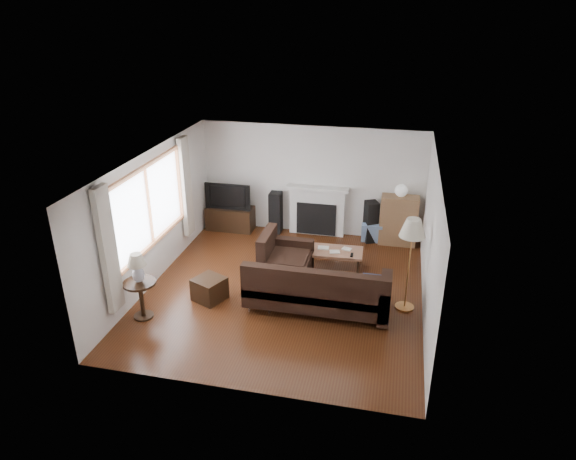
% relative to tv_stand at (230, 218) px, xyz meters
% --- Properties ---
extents(room, '(5.10, 5.60, 2.54)m').
position_rel_tv_stand_xyz_m(room, '(1.87, -2.48, 0.98)').
color(room, '#4B2310').
rests_on(room, ground).
extents(window, '(0.12, 2.74, 1.54)m').
position_rel_tv_stand_xyz_m(window, '(-0.58, -2.68, 1.28)').
color(window, '#985C38').
rests_on(window, room).
extents(curtain_near, '(0.10, 0.35, 2.10)m').
position_rel_tv_stand_xyz_m(curtain_near, '(-0.53, -4.20, 1.13)').
color(curtain_near, beige).
rests_on(curtain_near, room).
extents(curtain_far, '(0.10, 0.35, 2.10)m').
position_rel_tv_stand_xyz_m(curtain_far, '(-0.53, -1.16, 1.13)').
color(curtain_far, beige).
rests_on(curtain_far, room).
extents(fireplace, '(1.40, 0.26, 1.15)m').
position_rel_tv_stand_xyz_m(fireplace, '(2.02, 0.16, 0.30)').
color(fireplace, white).
rests_on(fireplace, room).
extents(tv_stand, '(1.09, 0.49, 0.54)m').
position_rel_tv_stand_xyz_m(tv_stand, '(0.00, 0.00, 0.00)').
color(tv_stand, black).
rests_on(tv_stand, ground).
extents(television, '(1.07, 0.14, 0.61)m').
position_rel_tv_stand_xyz_m(television, '(0.00, 0.00, 0.58)').
color(television, black).
rests_on(television, tv_stand).
extents(speaker_left, '(0.27, 0.32, 0.96)m').
position_rel_tv_stand_xyz_m(speaker_left, '(1.08, 0.07, 0.21)').
color(speaker_left, black).
rests_on(speaker_left, ground).
extents(speaker_right, '(0.36, 0.39, 0.93)m').
position_rel_tv_stand_xyz_m(speaker_right, '(3.25, 0.05, 0.19)').
color(speaker_right, black).
rests_on(speaker_right, ground).
extents(bookshelf, '(0.80, 0.38, 1.10)m').
position_rel_tv_stand_xyz_m(bookshelf, '(3.85, 0.05, 0.28)').
color(bookshelf, olive).
rests_on(bookshelf, ground).
extents(globe_lamp, '(0.27, 0.27, 0.27)m').
position_rel_tv_stand_xyz_m(globe_lamp, '(3.85, 0.05, 0.97)').
color(globe_lamp, white).
rests_on(globe_lamp, bookshelf).
extents(sectional_sofa, '(2.69, 1.97, 0.87)m').
position_rel_tv_stand_xyz_m(sectional_sofa, '(2.57, -2.93, 0.16)').
color(sectional_sofa, black).
rests_on(sectional_sofa, ground).
extents(coffee_table, '(1.10, 0.63, 0.42)m').
position_rel_tv_stand_xyz_m(coffee_table, '(2.67, -1.45, -0.06)').
color(coffee_table, '#905E45').
rests_on(coffee_table, ground).
extents(footstool, '(0.65, 0.65, 0.42)m').
position_rel_tv_stand_xyz_m(footstool, '(0.63, -3.06, -0.06)').
color(footstool, black).
rests_on(footstool, ground).
extents(floor_lamp, '(0.56, 0.56, 1.69)m').
position_rel_tv_stand_xyz_m(floor_lamp, '(4.06, -2.59, 0.57)').
color(floor_lamp, '#BC7D41').
rests_on(floor_lamp, ground).
extents(side_table, '(0.54, 0.54, 0.68)m').
position_rel_tv_stand_xyz_m(side_table, '(-0.28, -3.85, 0.07)').
color(side_table, black).
rests_on(side_table, ground).
extents(table_lamp, '(0.31, 0.31, 0.51)m').
position_rel_tv_stand_xyz_m(table_lamp, '(-0.28, -3.85, 0.66)').
color(table_lamp, silver).
rests_on(table_lamp, side_table).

